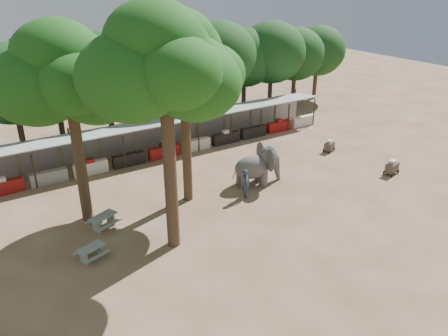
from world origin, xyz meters
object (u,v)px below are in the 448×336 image
yard_tree_left (63,76)px  handler (246,183)px  yard_tree_center (160,65)px  cart_back (329,146)px  yard_tree_back (179,60)px  cart_front (392,167)px  elephant (258,166)px  picnic_table_far (103,220)px  picnic_table_near (91,251)px

yard_tree_left → handler: 12.13m
yard_tree_center → cart_back: 19.11m
yard_tree_back → cart_front: (13.88, -4.59, -8.03)m
yard_tree_back → cart_back: yard_tree_back is taller
elephant → picnic_table_far: 10.49m
yard_tree_left → elephant: 13.14m
elephant → picnic_table_near: elephant is taller
picnic_table_near → yard_tree_center: bearing=-32.0°
yard_tree_back → picnic_table_far: bearing=-173.0°
yard_tree_center → cart_back: size_ratio=10.77×
elephant → cart_front: (8.83, -3.83, -0.80)m
yard_tree_left → yard_tree_back: bearing=-9.5°
yard_tree_left → yard_tree_center: 5.92m
cart_front → cart_back: size_ratio=1.06×
yard_tree_back → handler: bearing=-30.0°
picnic_table_near → cart_front: size_ratio=1.42×
yard_tree_left → handler: size_ratio=5.84×
yard_tree_center → cart_back: (16.28, 4.84, -8.74)m
elephant → handler: 2.14m
yard_tree_center → yard_tree_back: yard_tree_center is taller
yard_tree_left → yard_tree_back: (6.00, -1.00, 0.34)m
yard_tree_center → picnic_table_far: 9.63m
yard_tree_center → yard_tree_back: (3.00, 4.00, -0.67)m
picnic_table_near → picnic_table_far: bearing=40.2°
elephant → picnic_table_far: bearing=-170.0°
picnic_table_far → cart_front: 19.68m
handler → cart_back: size_ratio=1.69×
cart_back → yard_tree_left: bearing=159.7°
yard_tree_left → picnic_table_near: 8.85m
yard_tree_center → cart_front: (16.88, -0.59, -8.69)m
yard_tree_back → elephant: yard_tree_back is taller
yard_tree_back → cart_front: bearing=-18.3°
yard_tree_center → picnic_table_near: 9.61m
cart_back → handler: bearing=175.5°
cart_front → elephant: bearing=144.8°
picnic_table_far → yard_tree_back: bearing=-15.4°
yard_tree_left → yard_tree_back: size_ratio=0.97×
handler → picnic_table_near: handler is taller
yard_tree_left → picnic_table_near: (-0.85, -4.17, -7.76)m
picnic_table_near → cart_front: 20.78m
yard_tree_left → handler: (9.28, -2.90, -7.26)m
yard_tree_center → picnic_table_far: bearing=125.8°
picnic_table_near → picnic_table_far: picnic_table_far is taller
yard_tree_center → cart_back: bearing=16.6°
cart_front → picnic_table_near: bearing=164.3°
handler → picnic_table_near: bearing=124.3°
picnic_table_far → yard_tree_center: bearing=-76.6°
yard_tree_left → cart_front: bearing=-15.7°
handler → picnic_table_far: handler is taller
cart_back → elephant: bearing=171.2°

